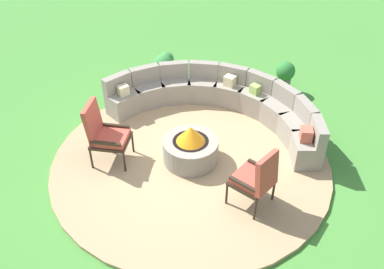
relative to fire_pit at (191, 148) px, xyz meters
name	(u,v)px	position (x,y,z in m)	size (l,w,h in m)	color
ground_plane	(191,162)	(0.00, 0.00, -0.32)	(24.00, 24.00, 0.00)	#478C38
patio_circle	(191,161)	(0.00, 0.00, -0.29)	(4.71, 4.71, 0.06)	tan
fire_pit	(191,148)	(0.00, 0.00, 0.00)	(0.93, 0.93, 0.69)	gray
curved_stone_bench	(222,102)	(0.44, 1.38, 0.04)	(3.99, 2.27, 0.78)	gray
lounge_chair_front_left	(104,133)	(-1.40, -0.13, 0.29)	(0.66, 0.57, 1.08)	#2D2319
lounge_chair_front_right	(257,178)	(1.06, -0.90, 0.27)	(0.75, 0.77, 1.01)	#2D2319
potted_plant_0	(163,68)	(-0.91, 2.65, 0.03)	(0.43, 0.43, 0.64)	#605B56
potted_plant_1	(166,62)	(-0.90, 3.06, -0.04)	(0.34, 0.34, 0.51)	brown
potted_plant_2	(285,75)	(1.71, 2.54, 0.07)	(0.40, 0.40, 0.69)	#605B56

